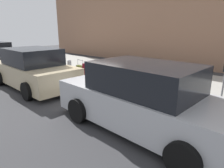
{
  "coord_description": "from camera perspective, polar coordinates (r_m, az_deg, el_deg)",
  "views": [
    {
      "loc": [
        -6.61,
        5.53,
        2.37
      ],
      "look_at": [
        -2.02,
        0.48,
        0.46
      ],
      "focal_mm": 31.66,
      "sensor_mm": 36.0,
      "label": 1
    }
  ],
  "objects": [
    {
      "name": "parked_car_silver_0",
      "position": [
        4.74,
        9.13,
        -4.46
      ],
      "size": [
        4.68,
        2.09,
        1.63
      ],
      "color": "#B2B5BA",
      "rests_on": "ground_plane"
    },
    {
      "name": "suitcase_black_8",
      "position": [
        9.0,
        -4.76,
        3.42
      ],
      "size": [
        0.45,
        0.19,
        0.72
      ],
      "color": "black",
      "rests_on": "sidewalk_curb"
    },
    {
      "name": "suitcase_red_7",
      "position": [
        8.68,
        -2.67,
        2.96
      ],
      "size": [
        0.39,
        0.24,
        0.86
      ],
      "color": "red",
      "rests_on": "sidewalk_curb"
    },
    {
      "name": "ground_plane",
      "position": [
        8.94,
        -7.54,
        0.11
      ],
      "size": [
        40.0,
        40.0,
        0.0
      ],
      "primitive_type": "plane",
      "color": "#333335"
    },
    {
      "name": "parked_car_beige_1",
      "position": [
        8.8,
        -21.7,
        3.96
      ],
      "size": [
        4.44,
        2.14,
        1.62
      ],
      "color": "tan",
      "rests_on": "ground_plane"
    },
    {
      "name": "sidewalk_curb",
      "position": [
        10.65,
        2.73,
        3.14
      ],
      "size": [
        18.0,
        5.0,
        0.14
      ],
      "primitive_type": "cube",
      "color": "#9E9B93",
      "rests_on": "ground_plane"
    },
    {
      "name": "suitcase_olive_3",
      "position": [
        7.5,
        7.57,
        0.27
      ],
      "size": [
        0.4,
        0.24,
        0.58
      ],
      "color": "#59601E",
      "rests_on": "sidewalk_curb"
    },
    {
      "name": "suitcase_red_0",
      "position": [
        6.85,
        18.2,
        -0.93
      ],
      "size": [
        0.5,
        0.23,
        1.06
      ],
      "color": "red",
      "rests_on": "sidewalk_curb"
    },
    {
      "name": "suitcase_silver_5",
      "position": [
        8.03,
        2.4,
        2.31
      ],
      "size": [
        0.47,
        0.24,
        0.82
      ],
      "color": "#9EA0A8",
      "rests_on": "sidewalk_curb"
    },
    {
      "name": "suitcase_black_1",
      "position": [
        6.98,
        14.26,
        -0.37
      ],
      "size": [
        0.4,
        0.27,
        0.95
      ],
      "color": "black",
      "rests_on": "sidewalk_curb"
    },
    {
      "name": "suitcase_olive_10",
      "position": [
        9.75,
        -9.06,
        3.8
      ],
      "size": [
        0.47,
        0.21,
        0.81
      ],
      "color": "#59601E",
      "rests_on": "sidewalk_curb"
    },
    {
      "name": "suitcase_navy_4",
      "position": [
        7.72,
        4.89,
        1.58
      ],
      "size": [
        0.39,
        0.2,
        0.93
      ],
      "color": "navy",
      "rests_on": "sidewalk_curb"
    },
    {
      "name": "parking_meter",
      "position": [
        6.53,
        29.66,
        1.14
      ],
      "size": [
        0.12,
        0.09,
        1.27
      ],
      "color": "slate",
      "rests_on": "sidewalk_curb"
    },
    {
      "name": "suitcase_maroon_2",
      "position": [
        7.19,
        10.63,
        0.06
      ],
      "size": [
        0.5,
        0.23,
        0.93
      ],
      "color": "maroon",
      "rests_on": "sidewalk_curb"
    },
    {
      "name": "suitcase_teal_6",
      "position": [
        8.39,
        -0.21,
        2.55
      ],
      "size": [
        0.47,
        0.24,
        0.92
      ],
      "color": "#0F606B",
      "rests_on": "sidewalk_curb"
    },
    {
      "name": "suitcase_maroon_9",
      "position": [
        9.35,
        -7.04,
        3.81
      ],
      "size": [
        0.47,
        0.26,
        0.73
      ],
      "color": "maroon",
      "rests_on": "sidewalk_curb"
    },
    {
      "name": "fire_hydrant",
      "position": [
        10.51,
        -12.17,
        5.08
      ],
      "size": [
        0.39,
        0.21,
        0.71
      ],
      "color": "#99999E",
      "rests_on": "sidewalk_curb"
    },
    {
      "name": "bollard_post",
      "position": [
        10.83,
        -14.45,
        5.54
      ],
      "size": [
        0.15,
        0.15,
        0.85
      ],
      "primitive_type": "cylinder",
      "color": "brown",
      "rests_on": "sidewalk_curb"
    }
  ]
}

